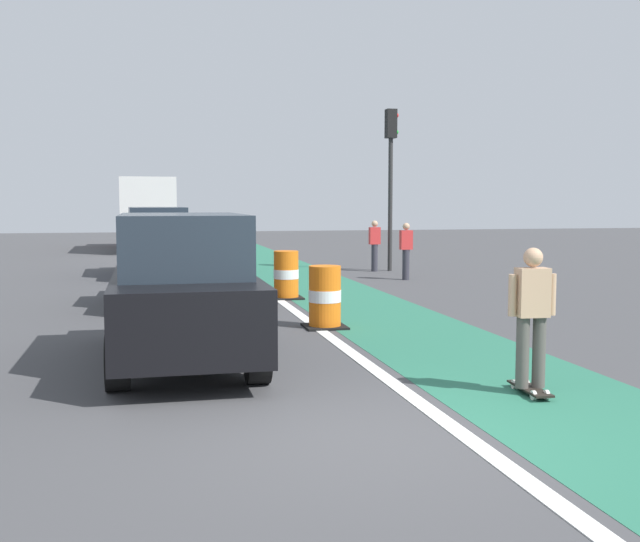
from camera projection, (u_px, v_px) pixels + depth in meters
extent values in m
plane|color=#424244|center=(366.00, 435.00, 7.24)|extent=(100.00, 100.00, 0.00)
cube|color=#286B51|center=(324.00, 289.00, 19.42)|extent=(2.50, 80.00, 0.01)
cube|color=silver|center=(266.00, 290.00, 19.09)|extent=(0.20, 80.00, 0.01)
cube|color=black|center=(530.00, 388.00, 8.78)|extent=(0.27, 0.81, 0.02)
cylinder|color=silver|center=(546.00, 395.00, 8.54)|extent=(0.05, 0.11, 0.11)
cylinder|color=silver|center=(533.00, 395.00, 8.51)|extent=(0.05, 0.11, 0.11)
cylinder|color=silver|center=(526.00, 384.00, 9.05)|extent=(0.05, 0.11, 0.11)
cylinder|color=silver|center=(514.00, 384.00, 9.02)|extent=(0.05, 0.11, 0.11)
cylinder|color=#514C47|center=(539.00, 352.00, 8.75)|extent=(0.15, 0.15, 0.82)
cylinder|color=#514C47|center=(523.00, 353.00, 8.72)|extent=(0.15, 0.15, 0.82)
cube|color=tan|center=(532.00, 292.00, 8.68)|extent=(0.37, 0.24, 0.56)
cylinder|color=tan|center=(552.00, 294.00, 8.72)|extent=(0.09, 0.09, 0.48)
cylinder|color=tan|center=(512.00, 295.00, 8.64)|extent=(0.09, 0.09, 0.48)
sphere|color=tan|center=(533.00, 257.00, 8.64)|extent=(0.22, 0.22, 0.22)
cube|color=black|center=(183.00, 306.00, 10.44)|extent=(1.86, 4.61, 0.90)
cube|color=#232D38|center=(182.00, 244.00, 10.36)|extent=(1.63, 2.86, 0.80)
cylinder|color=black|center=(125.00, 324.00, 11.68)|extent=(0.28, 0.68, 0.68)
cylinder|color=black|center=(232.00, 320.00, 12.04)|extent=(0.28, 0.68, 0.68)
cylinder|color=black|center=(118.00, 362.00, 8.91)|extent=(0.28, 0.68, 0.68)
cylinder|color=black|center=(257.00, 356.00, 9.27)|extent=(0.28, 0.68, 0.68)
cube|color=black|center=(169.00, 271.00, 16.56)|extent=(1.93, 4.14, 0.72)
cube|color=#232D38|center=(169.00, 241.00, 16.25)|extent=(1.66, 1.76, 0.64)
cylinder|color=black|center=(133.00, 283.00, 17.67)|extent=(0.29, 0.69, 0.68)
cylinder|color=black|center=(205.00, 281.00, 18.00)|extent=(0.29, 0.69, 0.68)
cylinder|color=black|center=(128.00, 296.00, 15.19)|extent=(0.29, 0.69, 0.68)
cylinder|color=black|center=(211.00, 294.00, 15.52)|extent=(0.29, 0.69, 0.68)
cube|color=navy|center=(158.00, 249.00, 23.00)|extent=(2.00, 4.66, 0.90)
cube|color=#232D38|center=(157.00, 221.00, 22.92)|extent=(1.72, 2.91, 0.80)
cylinder|color=black|center=(129.00, 261.00, 24.20)|extent=(0.30, 0.69, 0.68)
cylinder|color=black|center=(182.00, 260.00, 24.62)|extent=(0.30, 0.69, 0.68)
cylinder|color=black|center=(131.00, 268.00, 21.46)|extent=(0.30, 0.69, 0.68)
cylinder|color=black|center=(190.00, 267.00, 21.88)|extent=(0.30, 0.69, 0.68)
cylinder|color=orange|center=(325.00, 314.00, 13.39)|extent=(0.56, 0.56, 0.42)
cylinder|color=white|center=(325.00, 296.00, 13.36)|extent=(0.57, 0.57, 0.21)
cylinder|color=orange|center=(325.00, 278.00, 13.34)|extent=(0.56, 0.56, 0.42)
cube|color=black|center=(325.00, 327.00, 13.41)|extent=(0.73, 0.73, 0.04)
cylinder|color=orange|center=(286.00, 288.00, 17.42)|extent=(0.56, 0.56, 0.42)
cylinder|color=white|center=(286.00, 274.00, 17.39)|extent=(0.57, 0.57, 0.21)
cylinder|color=orange|center=(286.00, 260.00, 17.36)|extent=(0.56, 0.56, 0.42)
cube|color=black|center=(286.00, 298.00, 17.44)|extent=(0.73, 0.73, 0.04)
cube|color=silver|center=(147.00, 207.00, 34.03)|extent=(2.44, 5.66, 2.50)
cube|color=#B21E19|center=(145.00, 215.00, 37.79)|extent=(2.25, 1.96, 2.10)
cylinder|color=black|center=(124.00, 237.00, 37.44)|extent=(0.32, 0.97, 0.96)
cylinder|color=black|center=(166.00, 236.00, 37.94)|extent=(0.32, 0.97, 0.96)
cylinder|color=black|center=(123.00, 242.00, 32.56)|extent=(0.32, 0.97, 0.96)
cylinder|color=black|center=(173.00, 242.00, 33.07)|extent=(0.32, 0.97, 0.96)
cylinder|color=#2D2D2D|center=(390.00, 205.00, 24.25)|extent=(0.14, 0.14, 4.20)
cube|color=black|center=(391.00, 124.00, 24.02)|extent=(0.32, 0.32, 0.90)
sphere|color=red|center=(396.00, 115.00, 24.04)|extent=(0.16, 0.16, 0.16)
sphere|color=green|center=(396.00, 132.00, 24.08)|extent=(0.16, 0.16, 0.16)
cylinder|color=#33333D|center=(374.00, 258.00, 24.21)|extent=(0.20, 0.20, 0.86)
cube|color=red|center=(375.00, 236.00, 24.15)|extent=(0.34, 0.20, 0.54)
sphere|color=tan|center=(375.00, 224.00, 24.12)|extent=(0.20, 0.20, 0.20)
cylinder|color=#33333D|center=(406.00, 265.00, 21.58)|extent=(0.20, 0.20, 0.86)
cube|color=red|center=(406.00, 240.00, 21.52)|extent=(0.34, 0.20, 0.54)
sphere|color=tan|center=(406.00, 226.00, 21.48)|extent=(0.20, 0.20, 0.20)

